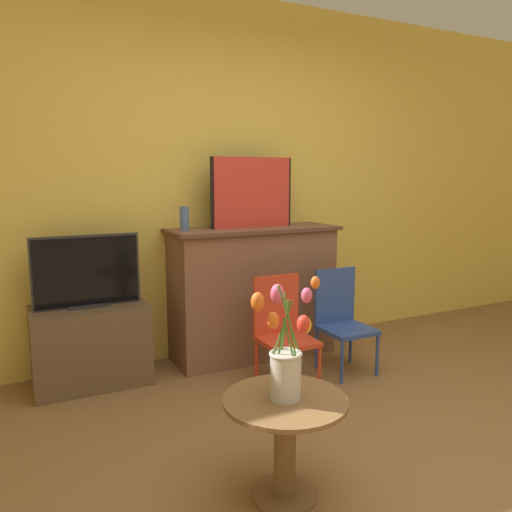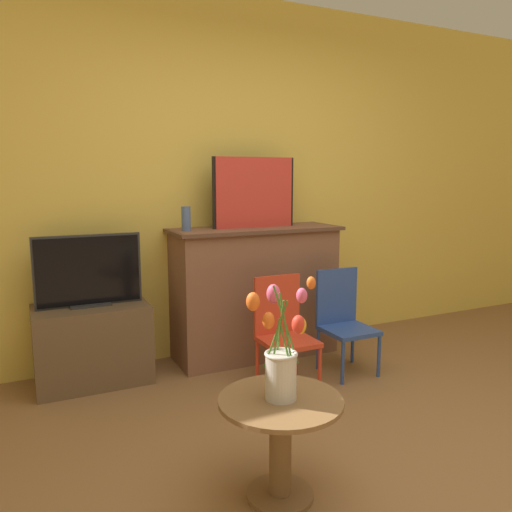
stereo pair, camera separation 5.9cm
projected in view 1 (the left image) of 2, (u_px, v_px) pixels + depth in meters
The scene contains 11 objects.
ground_plane at pixel (416, 494), 2.17m from camera, with size 14.00×14.00×0.00m, color olive.
wall_back at pixel (223, 179), 3.84m from camera, with size 8.00×0.06×2.70m.
fireplace_mantel at pixel (253, 290), 3.81m from camera, with size 1.29×0.48×0.99m.
painting at pixel (252, 193), 3.70m from camera, with size 0.66×0.03×0.52m.
mantel_candle at pixel (184, 219), 3.49m from camera, with size 0.06×0.06×0.17m.
tv_stand at pixel (91, 345), 3.30m from camera, with size 0.73×0.43×0.53m.
tv_monitor at pixel (87, 272), 3.23m from camera, with size 0.68×0.12×0.47m.
chair_red at pixel (282, 327), 3.29m from camera, with size 0.33×0.33×0.72m.
chair_blue at pixel (342, 316), 3.53m from camera, with size 0.33×0.33×0.72m.
side_table at pixel (285, 432), 2.12m from camera, with size 0.53×0.53×0.45m.
vase_tulips at pixel (286, 356), 2.07m from camera, with size 0.29×0.26×0.51m.
Camera 1 is at (-1.51, -1.46, 1.37)m, focal length 35.00 mm.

